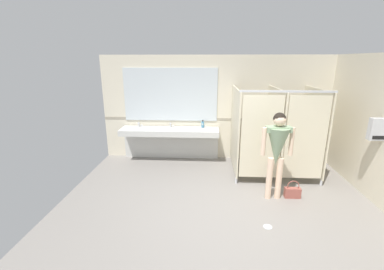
{
  "coord_description": "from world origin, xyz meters",
  "views": [
    {
      "loc": [
        -0.35,
        -3.81,
        2.51
      ],
      "look_at": [
        -0.65,
        1.51,
        0.96
      ],
      "focal_mm": 24.18,
      "sensor_mm": 36.0,
      "label": 1
    }
  ],
  "objects_px": {
    "handbag": "(292,192)",
    "soap_dispenser": "(203,124)",
    "paper_towel_dispenser_upper": "(379,129)",
    "person_standing": "(277,146)"
  },
  "relations": [
    {
      "from": "person_standing",
      "to": "soap_dispenser",
      "type": "relative_size",
      "value": 8.35
    },
    {
      "from": "person_standing",
      "to": "handbag",
      "type": "height_order",
      "value": "person_standing"
    },
    {
      "from": "paper_towel_dispenser_upper",
      "to": "handbag",
      "type": "distance_m",
      "value": 1.83
    },
    {
      "from": "handbag",
      "to": "soap_dispenser",
      "type": "relative_size",
      "value": 1.78
    },
    {
      "from": "person_standing",
      "to": "soap_dispenser",
      "type": "xyz_separation_m",
      "value": [
        -1.36,
        1.93,
        -0.09
      ]
    },
    {
      "from": "handbag",
      "to": "soap_dispenser",
      "type": "distance_m",
      "value": 2.7
    },
    {
      "from": "paper_towel_dispenser_upper",
      "to": "person_standing",
      "type": "relative_size",
      "value": 0.24
    },
    {
      "from": "person_standing",
      "to": "handbag",
      "type": "bearing_deg",
      "value": 4.25
    },
    {
      "from": "paper_towel_dispenser_upper",
      "to": "soap_dispenser",
      "type": "height_order",
      "value": "paper_towel_dispenser_upper"
    },
    {
      "from": "soap_dispenser",
      "to": "handbag",
      "type": "bearing_deg",
      "value": -47.64
    }
  ]
}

